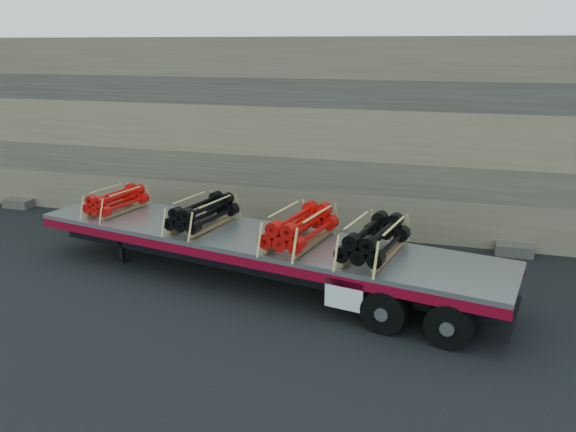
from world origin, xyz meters
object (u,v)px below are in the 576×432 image
at_px(bundle_midfront, 203,213).
at_px(bundle_midrear, 300,228).
at_px(bundle_front, 117,201).
at_px(bundle_rear, 374,240).
at_px(trailer, 256,258).

height_order(bundle_midfront, bundle_midrear, bundle_midrear).
bearing_deg(bundle_midrear, bundle_midfront, 180.00).
bearing_deg(bundle_front, bundle_rear, 0.00).
xyz_separation_m(bundle_front, bundle_midfront, (3.40, -0.65, 0.05)).
bearing_deg(bundle_midrear, bundle_rear, 0.00).
bearing_deg(trailer, bundle_midrear, -0.00).
bearing_deg(bundle_midfront, bundle_midrear, 0.00).
distance_m(bundle_front, bundle_rear, 8.88).
distance_m(trailer, bundle_front, 5.40).
relative_size(trailer, bundle_midrear, 5.75).
xyz_separation_m(bundle_front, bundle_rear, (8.73, -1.66, 0.08)).
height_order(bundle_front, bundle_midfront, bundle_midfront).
height_order(bundle_midrear, bundle_rear, bundle_midrear).
relative_size(bundle_front, bundle_midfront, 0.88).
height_order(bundle_front, bundle_rear, bundle_rear).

